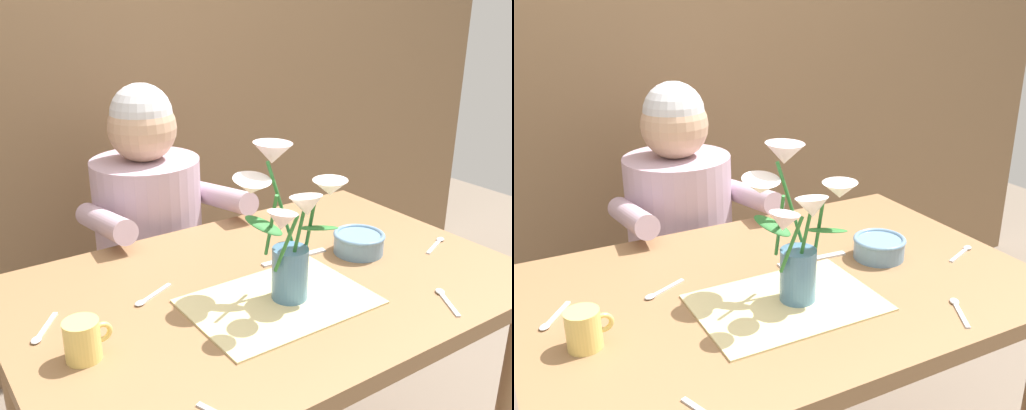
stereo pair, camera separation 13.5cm
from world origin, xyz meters
TOP-DOWN VIEW (x-y plane):
  - wood_panel_backdrop at (0.00, 1.05)m, footprint 4.00×0.10m
  - dining_table at (0.00, 0.00)m, footprint 1.20×0.80m
  - seated_person at (-0.03, 0.62)m, footprint 0.45×0.47m
  - striped_placemat at (-0.04, -0.09)m, footprint 0.40×0.28m
  - flower_vase at (-0.01, -0.08)m, footprint 0.24×0.25m
  - ceramic_bowl at (0.29, 0.00)m, footprint 0.14×0.14m
  - dinner_knife at (0.13, 0.07)m, footprint 0.19×0.03m
  - coffee_cup at (-0.46, -0.05)m, footprint 0.09×0.07m
  - spoon_1 at (-0.51, 0.07)m, footprint 0.08×0.10m
  - spoon_2 at (-0.27, 0.08)m, footprint 0.11×0.07m
  - spoon_3 at (0.28, -0.29)m, footprint 0.07×0.11m
  - spoon_4 at (0.51, -0.08)m, footprint 0.12×0.06m

SIDE VIEW (x-z plane):
  - seated_person at x=-0.03m, z-range 0.00..1.13m
  - dining_table at x=0.00m, z-range 0.27..1.01m
  - striped_placemat at x=-0.04m, z-range 0.74..0.74m
  - dinner_knife at x=0.13m, z-range 0.74..0.74m
  - spoon_1 at x=-0.51m, z-range 0.74..0.75m
  - spoon_2 at x=-0.27m, z-range 0.74..0.75m
  - spoon_3 at x=0.28m, z-range 0.74..0.75m
  - spoon_4 at x=0.51m, z-range 0.74..0.75m
  - ceramic_bowl at x=0.29m, z-range 0.74..0.80m
  - coffee_cup at x=-0.46m, z-range 0.74..0.82m
  - flower_vase at x=-0.01m, z-range 0.75..1.09m
  - wood_panel_backdrop at x=0.00m, z-range 0.00..2.50m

